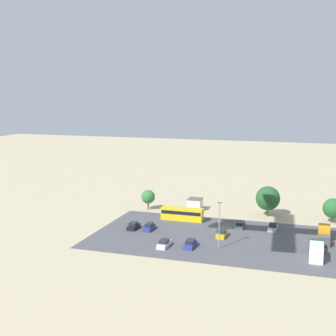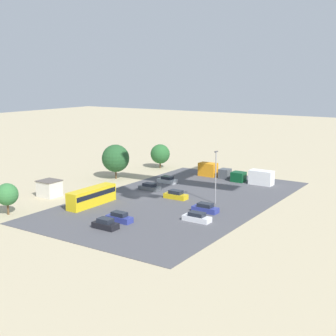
{
  "view_description": "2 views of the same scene",
  "coord_description": "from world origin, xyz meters",
  "px_view_note": "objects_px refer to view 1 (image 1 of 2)",
  "views": [
    {
      "loc": [
        -19.96,
        105.58,
        31.65
      ],
      "look_at": [
        5.34,
        27.48,
        18.3
      ],
      "focal_mm": 50.0,
      "sensor_mm": 36.0,
      "label": 1
    },
    {
      "loc": [
        71.83,
        53.15,
        22.85
      ],
      "look_at": [
        -0.21,
        5.73,
        5.91
      ],
      "focal_mm": 50.0,
      "sensor_mm": 36.0,
      "label": 2
    }
  ],
  "objects_px": {
    "parked_car_0": "(190,244)",
    "parked_car_3": "(164,244)",
    "parked_truck_0": "(316,251)",
    "parked_car_6": "(240,225)",
    "parked_car_2": "(222,234)",
    "bus": "(182,214)",
    "parked_car_1": "(134,226)",
    "parked_car_4": "(273,227)",
    "parked_car_5": "(149,227)",
    "parked_truck_1": "(324,235)",
    "shed_building": "(195,204)"
  },
  "relations": [
    {
      "from": "parked_car_5",
      "to": "parked_car_3",
      "type": "bearing_deg",
      "value": 124.55
    },
    {
      "from": "parked_car_2",
      "to": "parked_car_6",
      "type": "height_order",
      "value": "parked_car_2"
    },
    {
      "from": "parked_car_2",
      "to": "parked_truck_1",
      "type": "height_order",
      "value": "parked_truck_1"
    },
    {
      "from": "parked_car_4",
      "to": "parked_car_2",
      "type": "bearing_deg",
      "value": 40.32
    },
    {
      "from": "bus",
      "to": "shed_building",
      "type": "bearing_deg",
      "value": 178.0
    },
    {
      "from": "parked_car_3",
      "to": "parked_car_2",
      "type": "bearing_deg",
      "value": -134.07
    },
    {
      "from": "shed_building",
      "to": "parked_car_0",
      "type": "distance_m",
      "value": 31.28
    },
    {
      "from": "shed_building",
      "to": "parked_car_3",
      "type": "bearing_deg",
      "value": 93.05
    },
    {
      "from": "parked_car_6",
      "to": "parked_truck_0",
      "type": "height_order",
      "value": "parked_truck_0"
    },
    {
      "from": "shed_building",
      "to": "parked_car_4",
      "type": "xyz_separation_m",
      "value": [
        -21.94,
        12.84,
        -0.89
      ]
    },
    {
      "from": "parked_car_0",
      "to": "parked_car_3",
      "type": "relative_size",
      "value": 0.99
    },
    {
      "from": "parked_car_3",
      "to": "parked_car_1",
      "type": "bearing_deg",
      "value": -42.32
    },
    {
      "from": "parked_car_0",
      "to": "parked_truck_0",
      "type": "distance_m",
      "value": 24.81
    },
    {
      "from": "shed_building",
      "to": "parked_truck_0",
      "type": "distance_m",
      "value": 42.95
    },
    {
      "from": "parked_car_0",
      "to": "parked_truck_1",
      "type": "height_order",
      "value": "parked_truck_1"
    },
    {
      "from": "shed_building",
      "to": "parked_car_4",
      "type": "distance_m",
      "value": 25.43
    },
    {
      "from": "bus",
      "to": "parked_car_0",
      "type": "relative_size",
      "value": 2.33
    },
    {
      "from": "shed_building",
      "to": "parked_truck_0",
      "type": "bearing_deg",
      "value": 137.57
    },
    {
      "from": "parked_car_0",
      "to": "parked_car_3",
      "type": "bearing_deg",
      "value": 14.61
    },
    {
      "from": "parked_car_1",
      "to": "parked_car_3",
      "type": "bearing_deg",
      "value": 137.68
    },
    {
      "from": "parked_car_5",
      "to": "parked_truck_0",
      "type": "relative_size",
      "value": 0.48
    },
    {
      "from": "shed_building",
      "to": "parked_car_2",
      "type": "relative_size",
      "value": 0.87
    },
    {
      "from": "parked_car_3",
      "to": "parked_car_4",
      "type": "height_order",
      "value": "parked_car_3"
    },
    {
      "from": "shed_building",
      "to": "bus",
      "type": "xyz_separation_m",
      "value": [
        0.39,
        11.32,
        0.17
      ]
    },
    {
      "from": "parked_truck_0",
      "to": "parked_car_3",
      "type": "bearing_deg",
      "value": -174.51
    },
    {
      "from": "shed_building",
      "to": "parked_car_6",
      "type": "distance_m",
      "value": 19.75
    },
    {
      "from": "parked_car_0",
      "to": "parked_car_2",
      "type": "distance_m",
      "value": 10.17
    },
    {
      "from": "parked_car_3",
      "to": "parked_car_4",
      "type": "relative_size",
      "value": 1.08
    },
    {
      "from": "parked_car_2",
      "to": "parked_car_5",
      "type": "xyz_separation_m",
      "value": [
        17.03,
        0.17,
        -0.01
      ]
    },
    {
      "from": "parked_car_2",
      "to": "parked_car_3",
      "type": "xyz_separation_m",
      "value": [
        10.02,
        10.35,
        -0.06
      ]
    },
    {
      "from": "parked_car_1",
      "to": "parked_car_4",
      "type": "bearing_deg",
      "value": -163.51
    },
    {
      "from": "parked_car_6",
      "to": "parked_truck_0",
      "type": "relative_size",
      "value": 0.49
    },
    {
      "from": "parked_car_0",
      "to": "parked_car_4",
      "type": "distance_m",
      "value": 23.16
    },
    {
      "from": "parked_car_1",
      "to": "parked_car_6",
      "type": "bearing_deg",
      "value": -159.97
    },
    {
      "from": "shed_building",
      "to": "parked_car_6",
      "type": "relative_size",
      "value": 0.88
    },
    {
      "from": "parked_car_1",
      "to": "parked_car_2",
      "type": "distance_m",
      "value": 20.83
    },
    {
      "from": "parked_truck_1",
      "to": "parked_car_0",
      "type": "bearing_deg",
      "value": 25.53
    },
    {
      "from": "parked_car_3",
      "to": "parked_truck_1",
      "type": "xyz_separation_m",
      "value": [
        -31.45,
        -13.88,
        0.78
      ]
    },
    {
      "from": "parked_car_4",
      "to": "parked_car_5",
      "type": "height_order",
      "value": "parked_car_5"
    },
    {
      "from": "shed_building",
      "to": "parked_car_3",
      "type": "xyz_separation_m",
      "value": [
        -1.7,
        31.86,
        -0.89
      ]
    },
    {
      "from": "bus",
      "to": "parked_truck_0",
      "type": "height_order",
      "value": "bus"
    },
    {
      "from": "parked_car_4",
      "to": "parked_car_3",
      "type": "bearing_deg",
      "value": 43.22
    },
    {
      "from": "parked_car_6",
      "to": "parked_truck_0",
      "type": "bearing_deg",
      "value": 137.98
    },
    {
      "from": "bus",
      "to": "parked_car_1",
      "type": "xyz_separation_m",
      "value": [
        8.71,
        10.71,
        -1.0
      ]
    },
    {
      "from": "parked_truck_1",
      "to": "shed_building",
      "type": "bearing_deg",
      "value": -28.47
    },
    {
      "from": "parked_truck_0",
      "to": "parked_car_1",
      "type": "bearing_deg",
      "value": 170.33
    },
    {
      "from": "parked_car_2",
      "to": "parked_car_4",
      "type": "distance_m",
      "value": 13.4
    },
    {
      "from": "parked_car_2",
      "to": "parked_truck_0",
      "type": "bearing_deg",
      "value": -20.49
    },
    {
      "from": "parked_car_3",
      "to": "parked_truck_1",
      "type": "relative_size",
      "value": 0.6
    },
    {
      "from": "parked_car_0",
      "to": "parked_truck_1",
      "type": "distance_m",
      "value": 29.04
    }
  ]
}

